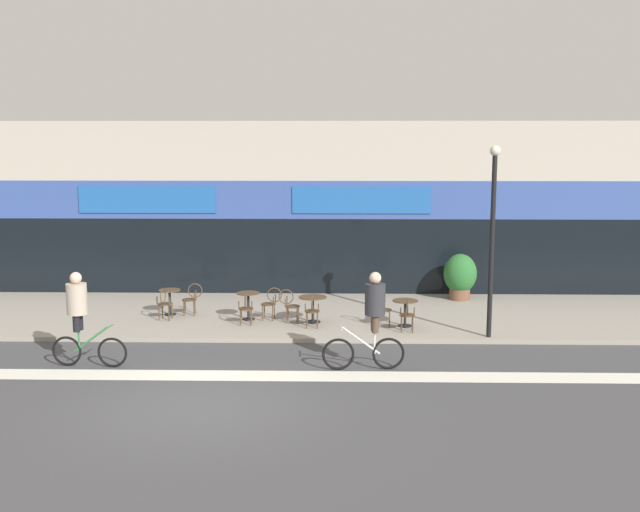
% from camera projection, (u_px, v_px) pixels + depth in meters
% --- Properties ---
extents(ground_plane, '(120.00, 120.00, 0.00)m').
position_uv_depth(ground_plane, '(199.00, 407.00, 14.17)').
color(ground_plane, '#424244').
extents(sidewalk_slab, '(40.00, 5.50, 0.12)m').
position_uv_depth(sidewalk_slab, '(245.00, 315.00, 21.32)').
color(sidewalk_slab, gray).
rests_on(sidewalk_slab, ground).
extents(storefront_facade, '(40.00, 4.06, 5.57)m').
position_uv_depth(storefront_facade, '(260.00, 205.00, 25.55)').
color(storefront_facade, '#B2A899').
rests_on(storefront_facade, ground).
extents(bike_lane_stripe, '(36.00, 0.70, 0.01)m').
position_uv_depth(bike_lane_stripe, '(215.00, 375.00, 16.04)').
color(bike_lane_stripe, silver).
rests_on(bike_lane_stripe, ground).
extents(bistro_table_0, '(0.61, 0.61, 0.72)m').
position_uv_depth(bistro_table_0, '(170.00, 297.00, 20.99)').
color(bistro_table_0, black).
rests_on(bistro_table_0, sidewalk_slab).
extents(bistro_table_1, '(0.63, 0.63, 0.75)m').
position_uv_depth(bistro_table_1, '(248.00, 301.00, 20.43)').
color(bistro_table_1, black).
rests_on(bistro_table_1, sidewalk_slab).
extents(bistro_table_2, '(0.76, 0.76, 0.70)m').
position_uv_depth(bistro_table_2, '(313.00, 304.00, 20.13)').
color(bistro_table_2, black).
rests_on(bistro_table_2, sidewalk_slab).
extents(bistro_table_3, '(0.68, 0.68, 0.70)m').
position_uv_depth(bistro_table_3, '(405.00, 308.00, 19.70)').
color(bistro_table_3, black).
rests_on(bistro_table_3, sidewalk_slab).
extents(cafe_chair_0_near, '(0.44, 0.59, 0.90)m').
position_uv_depth(cafe_chair_0_near, '(164.00, 302.00, 20.37)').
color(cafe_chair_0_near, '#4C3823').
rests_on(cafe_chair_0_near, sidewalk_slab).
extents(cafe_chair_0_side, '(0.59, 0.43, 0.90)m').
position_uv_depth(cafe_chair_0_side, '(192.00, 297.00, 20.98)').
color(cafe_chair_0_side, '#4C3823').
rests_on(cafe_chair_0_side, sidewalk_slab).
extents(cafe_chair_1_near, '(0.42, 0.58, 0.90)m').
position_uv_depth(cafe_chair_1_near, '(246.00, 306.00, 19.81)').
color(cafe_chair_1_near, '#4C3823').
rests_on(cafe_chair_1_near, sidewalk_slab).
extents(cafe_chair_1_side, '(0.59, 0.43, 0.90)m').
position_uv_depth(cafe_chair_1_side, '(271.00, 301.00, 20.41)').
color(cafe_chair_1_side, '#4C3823').
rests_on(cafe_chair_1_side, sidewalk_slab).
extents(cafe_chair_2_near, '(0.40, 0.57, 0.90)m').
position_uv_depth(cafe_chair_2_near, '(312.00, 309.00, 19.51)').
color(cafe_chair_2_near, '#4C3823').
rests_on(cafe_chair_2_near, sidewalk_slab).
extents(cafe_chair_2_side, '(0.59, 0.43, 0.90)m').
position_uv_depth(cafe_chair_2_side, '(290.00, 303.00, 20.15)').
color(cafe_chair_2_side, '#4C3823').
rests_on(cafe_chair_2_side, sidewalk_slab).
extents(cafe_chair_3_near, '(0.42, 0.59, 0.90)m').
position_uv_depth(cafe_chair_3_near, '(407.00, 313.00, 19.08)').
color(cafe_chair_3_near, '#4C3823').
rests_on(cafe_chair_3_near, sidewalk_slab).
extents(cafe_chair_3_side, '(0.59, 0.42, 0.90)m').
position_uv_depth(cafe_chair_3_side, '(381.00, 307.00, 19.72)').
color(cafe_chair_3_side, '#4C3823').
rests_on(cafe_chair_3_side, sidewalk_slab).
extents(planter_pot, '(1.01, 1.01, 1.42)m').
position_uv_depth(planter_pot, '(460.00, 276.00, 22.96)').
color(planter_pot, brown).
rests_on(planter_pot, sidewalk_slab).
extents(lamp_post, '(0.26, 0.26, 4.75)m').
position_uv_depth(lamp_post, '(492.00, 227.00, 18.29)').
color(lamp_post, black).
rests_on(lamp_post, sidewalk_slab).
extents(cyclist_0, '(1.82, 0.53, 2.18)m').
position_uv_depth(cyclist_0, '(372.00, 314.00, 16.27)').
color(cyclist_0, black).
rests_on(cyclist_0, ground).
extents(cyclist_2, '(1.73, 0.54, 2.14)m').
position_uv_depth(cyclist_2, '(80.00, 312.00, 16.51)').
color(cyclist_2, black).
rests_on(cyclist_2, ground).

